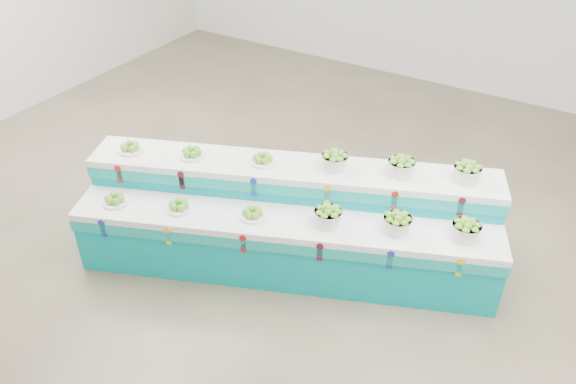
# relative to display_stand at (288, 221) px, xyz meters

# --- Properties ---
(ground) EXTENTS (10.00, 10.00, 0.00)m
(ground) POSITION_rel_display_stand_xyz_m (-0.38, 0.21, -0.51)
(ground) COLOR brown
(ground) RESTS_ON ground
(display_stand) EXTENTS (4.33, 2.58, 1.02)m
(display_stand) POSITION_rel_display_stand_xyz_m (0.00, 0.00, 0.00)
(display_stand) COLOR #049AA1
(display_stand) RESTS_ON ground
(plate_lower_left) EXTENTS (0.34, 0.34, 0.10)m
(plate_lower_left) POSITION_rel_display_stand_xyz_m (-1.50, -0.88, 0.26)
(plate_lower_left) COLOR white
(plate_lower_left) RESTS_ON display_stand
(plate_lower_mid) EXTENTS (0.34, 0.34, 0.10)m
(plate_lower_mid) POSITION_rel_display_stand_xyz_m (-0.88, -0.63, 0.26)
(plate_lower_mid) COLOR white
(plate_lower_mid) RESTS_ON display_stand
(plate_lower_right) EXTENTS (0.34, 0.34, 0.10)m
(plate_lower_right) POSITION_rel_display_stand_xyz_m (-0.19, -0.36, 0.26)
(plate_lower_right) COLOR white
(plate_lower_right) RESTS_ON display_stand
(basket_lower_left) EXTENTS (0.36, 0.36, 0.21)m
(basket_lower_left) POSITION_rel_display_stand_xyz_m (0.50, -0.08, 0.31)
(basket_lower_left) COLOR silver
(basket_lower_left) RESTS_ON display_stand
(basket_lower_mid) EXTENTS (0.36, 0.36, 0.21)m
(basket_lower_mid) POSITION_rel_display_stand_xyz_m (1.10, 0.16, 0.31)
(basket_lower_mid) COLOR silver
(basket_lower_mid) RESTS_ON display_stand
(basket_lower_right) EXTENTS (0.36, 0.36, 0.21)m
(basket_lower_right) POSITION_rel_display_stand_xyz_m (1.68, 0.39, 0.31)
(basket_lower_right) COLOR silver
(basket_lower_right) RESTS_ON display_stand
(plate_upper_left) EXTENTS (0.34, 0.34, 0.10)m
(plate_upper_left) POSITION_rel_display_stand_xyz_m (-1.70, -0.40, 0.56)
(plate_upper_left) COLOR white
(plate_upper_left) RESTS_ON display_stand
(plate_upper_mid) EXTENTS (0.34, 0.34, 0.10)m
(plate_upper_mid) POSITION_rel_display_stand_xyz_m (-1.07, -0.15, 0.56)
(plate_upper_mid) COLOR white
(plate_upper_mid) RESTS_ON display_stand
(plate_upper_right) EXTENTS (0.34, 0.34, 0.10)m
(plate_upper_right) POSITION_rel_display_stand_xyz_m (-0.38, 0.13, 0.56)
(plate_upper_right) COLOR white
(plate_upper_right) RESTS_ON display_stand
(basket_upper_left) EXTENTS (0.36, 0.36, 0.21)m
(basket_upper_left) POSITION_rel_display_stand_xyz_m (0.30, 0.40, 0.61)
(basket_upper_left) COLOR silver
(basket_upper_left) RESTS_ON display_stand
(basket_upper_mid) EXTENTS (0.36, 0.36, 0.21)m
(basket_upper_mid) POSITION_rel_display_stand_xyz_m (0.91, 0.64, 0.61)
(basket_upper_mid) COLOR silver
(basket_upper_mid) RESTS_ON display_stand
(basket_upper_right) EXTENTS (0.36, 0.36, 0.21)m
(basket_upper_right) POSITION_rel_display_stand_xyz_m (1.49, 0.88, 0.61)
(basket_upper_right) COLOR silver
(basket_upper_right) RESTS_ON display_stand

